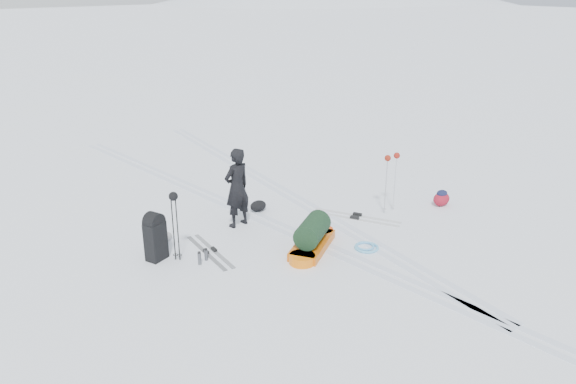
{
  "coord_description": "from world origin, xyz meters",
  "views": [
    {
      "loc": [
        -6.88,
        -8.25,
        4.99
      ],
      "look_at": [
        -0.13,
        -0.13,
        0.95
      ],
      "focal_mm": 35.0,
      "sensor_mm": 36.0,
      "label": 1
    }
  ],
  "objects_px": {
    "skier": "(237,188)",
    "ski_poles_black": "(174,205)",
    "pulk_sled": "(312,237)",
    "expedition_rucksack": "(156,236)"
  },
  "relations": [
    {
      "from": "pulk_sled",
      "to": "expedition_rucksack",
      "type": "relative_size",
      "value": 1.83
    },
    {
      "from": "expedition_rucksack",
      "to": "ski_poles_black",
      "type": "relative_size",
      "value": 0.69
    },
    {
      "from": "skier",
      "to": "expedition_rucksack",
      "type": "xyz_separation_m",
      "value": [
        -2.03,
        -0.24,
        -0.42
      ]
    },
    {
      "from": "pulk_sled",
      "to": "expedition_rucksack",
      "type": "xyz_separation_m",
      "value": [
        -2.49,
        1.63,
        0.19
      ]
    },
    {
      "from": "skier",
      "to": "ski_poles_black",
      "type": "xyz_separation_m",
      "value": [
        -1.79,
        -0.57,
        0.26
      ]
    },
    {
      "from": "skier",
      "to": "expedition_rucksack",
      "type": "bearing_deg",
      "value": 0.46
    },
    {
      "from": "pulk_sled",
      "to": "ski_poles_black",
      "type": "relative_size",
      "value": 1.27
    },
    {
      "from": "skier",
      "to": "pulk_sled",
      "type": "relative_size",
      "value": 0.99
    },
    {
      "from": "skier",
      "to": "ski_poles_black",
      "type": "height_order",
      "value": "skier"
    },
    {
      "from": "skier",
      "to": "ski_poles_black",
      "type": "distance_m",
      "value": 1.89
    }
  ]
}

